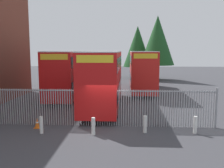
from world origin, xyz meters
TOP-DOWN VIEW (x-y plane):
  - ground_plane at (0.00, 8.00)m, footprint 100.00×100.00m
  - palisade_fence at (-1.25, 0.00)m, footprint 15.17×0.14m
  - double_decker_bus_near_gate at (-0.73, 5.12)m, footprint 2.54×10.81m
  - double_decker_bus_behind_fence_left at (2.76, 13.45)m, footprint 2.54×10.81m
  - double_decker_bus_behind_fence_right at (-4.44, 9.71)m, footprint 2.54×10.81m
  - bollard_near_left at (-3.51, -1.60)m, footprint 0.20×0.20m
  - bollard_center_front at (-0.65, -1.67)m, footprint 0.20×0.20m
  - bollard_near_right at (2.12, -1.13)m, footprint 0.20×0.20m
  - bollard_far_right at (4.82, -1.10)m, footprint 0.20×0.20m
  - traffic_cone_by_gate at (-4.08, -0.66)m, footprint 0.34×0.34m
  - tree_tall_back at (2.81, 26.69)m, footprint 4.58×4.58m
  - tree_short_side at (5.71, 24.45)m, footprint 5.21×5.21m

SIDE VIEW (x-z plane):
  - ground_plane at x=0.00m, z-range 0.00..0.00m
  - traffic_cone_by_gate at x=-4.08m, z-range -0.01..0.58m
  - bollard_near_left at x=-3.51m, z-range 0.00..0.95m
  - bollard_center_front at x=-0.65m, z-range 0.00..0.95m
  - bollard_near_right at x=2.12m, z-range 0.00..0.95m
  - bollard_far_right at x=4.82m, z-range 0.00..0.95m
  - palisade_fence at x=-1.25m, z-range 0.01..2.36m
  - double_decker_bus_near_gate at x=-0.73m, z-range 0.21..4.63m
  - double_decker_bus_behind_fence_left at x=2.76m, z-range 0.21..4.63m
  - double_decker_bus_behind_fence_right at x=-4.44m, z-range 0.21..4.63m
  - tree_tall_back at x=2.81m, z-range 0.94..9.39m
  - tree_short_side at x=5.71m, z-range 1.15..10.92m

